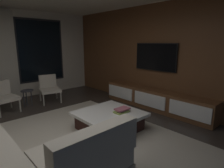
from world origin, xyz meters
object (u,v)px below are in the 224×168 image
Objects in this scene: accent_chair_near_window at (49,87)px; mounted_tv at (155,57)px; coffee_table at (110,121)px; book_stack_on_coffee_table at (122,110)px; accent_chair_by_curtain at (3,95)px; media_console at (156,100)px; sectional_couch at (4,162)px; side_stool at (27,93)px.

mounted_tv is at bearing -50.83° from accent_chair_near_window.
book_stack_on_coffee_table is (0.19, -0.16, 0.22)m from coffee_table.
media_console is (2.95, -2.51, -0.18)m from accent_chair_by_curtain.
mounted_tv is at bearing 7.77° from coffee_table.
accent_chair_by_curtain is (-1.47, 2.72, 0.03)m from book_stack_on_coffee_table.
accent_chair_near_window is 1.00× the size of accent_chair_by_curtain.
mounted_tv is (1.85, 0.25, 1.16)m from coffee_table.
mounted_tv reaches higher than accent_chair_near_window.
coffee_table is 3.78× the size of book_stack_on_coffee_table.
media_console is at bearing 1.89° from coffee_table.
sectional_couch is 8.14× the size of book_stack_on_coffee_table.
accent_chair_near_window is (-0.05, 2.59, 0.25)m from coffee_table.
accent_chair_near_window reaches higher than book_stack_on_coffee_table.
accent_chair_near_window is at bearing 1.55° from accent_chair_by_curtain.
media_console is at bearing 8.08° from book_stack_on_coffee_table.
media_console reaches higher than book_stack_on_coffee_table.
accent_chair_by_curtain is at bearing 143.65° from mounted_tv.
sectional_couch is 3.21× the size of accent_chair_by_curtain.
book_stack_on_coffee_table is at bearing -39.10° from coffee_table.
accent_chair_by_curtain is 4.00m from mounted_tv.
side_stool is at bearing 105.24° from coffee_table.
sectional_couch is at bearing -178.31° from book_stack_on_coffee_table.
mounted_tv reaches higher than book_stack_on_coffee_table.
accent_chair_by_curtain is at bearing 116.59° from coffee_table.
coffee_table is 1.49× the size of accent_chair_near_window.
accent_chair_near_window reaches higher than side_stool.
book_stack_on_coffee_table is at bearing -71.89° from side_stool.
side_stool is 3.45m from media_console.
accent_chair_by_curtain is at bearing 118.47° from book_stack_on_coffee_table.
sectional_couch reaches higher than side_stool.
coffee_table is (1.95, 0.22, -0.10)m from sectional_couch.
mounted_tv reaches higher than coffee_table.
media_console is at bearing -132.46° from mounted_tv.
coffee_table is 2.66m from side_stool.
sectional_couch is at bearing -103.51° from accent_chair_by_curtain.
mounted_tv reaches higher than accent_chair_by_curtain.
side_stool is 0.15× the size of media_console.
sectional_couch reaches higher than media_console.
book_stack_on_coffee_table is 3.09m from accent_chair_by_curtain.
sectional_couch is 2.86m from accent_chair_by_curtain.
side_stool is (-0.89, 2.72, -0.03)m from book_stack_on_coffee_table.
media_console is at bearing 4.32° from sectional_couch.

